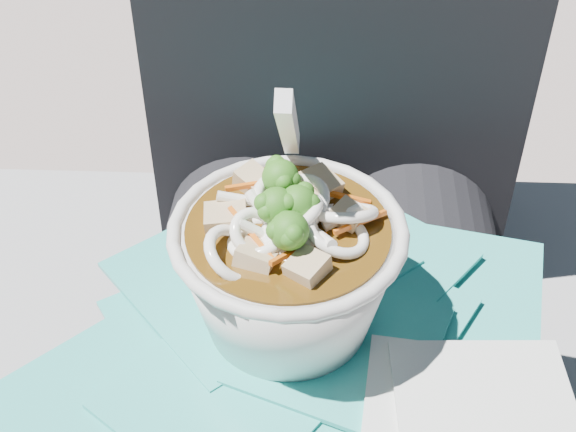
# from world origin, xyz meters

# --- Properties ---
(lap) EXTENTS (0.31, 0.48, 0.15)m
(lap) POSITION_xyz_m (0.00, 0.00, 0.50)
(lap) COLOR black
(lap) RESTS_ON stone_ledge
(person_body) EXTENTS (0.34, 0.94, 0.98)m
(person_body) POSITION_xyz_m (0.00, 0.09, 0.53)
(person_body) COLOR black
(person_body) RESTS_ON ground
(plastic_bag) EXTENTS (0.40, 0.39, 0.02)m
(plastic_bag) POSITION_xyz_m (-0.02, 0.01, 0.59)
(plastic_bag) COLOR teal
(plastic_bag) RESTS_ON lap
(napkins) EXTENTS (0.14, 0.14, 0.01)m
(napkins) POSITION_xyz_m (0.09, -0.06, 0.60)
(napkins) COLOR silver
(napkins) RESTS_ON plastic_bag
(udon_bowl) EXTENTS (0.19, 0.19, 0.19)m
(udon_bowl) POSITION_xyz_m (-0.03, 0.02, 0.65)
(udon_bowl) COLOR silver
(udon_bowl) RESTS_ON plastic_bag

